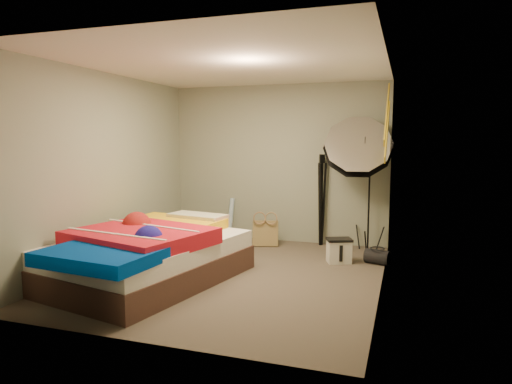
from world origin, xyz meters
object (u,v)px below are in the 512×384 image
at_px(wrapping_roll, 231,218).
at_px(duffel_bag, 377,257).
at_px(camera_tripod, 321,193).
at_px(camera_case, 339,251).
at_px(bed, 148,253).
at_px(tote_bag, 266,233).
at_px(photo_umbrella, 358,149).

distance_m(wrapping_roll, duffel_bag, 2.59).
bearing_deg(camera_tripod, duffel_bag, -43.21).
bearing_deg(camera_case, bed, -164.87).
height_order(tote_bag, photo_umbrella, photo_umbrella).
bearing_deg(bed, wrapping_roll, 88.71).
distance_m(wrapping_roll, bed, 2.46).
distance_m(tote_bag, camera_case, 1.37).
bearing_deg(duffel_bag, photo_umbrella, 135.41).
height_order(tote_bag, camera_case, tote_bag).
relative_size(duffel_bag, camera_tripod, 0.22).
distance_m(camera_case, camera_tripod, 1.22).
height_order(photo_umbrella, camera_tripod, photo_umbrella).
distance_m(duffel_bag, camera_tripod, 1.44).
xyz_separation_m(tote_bag, camera_tripod, (0.80, 0.32, 0.61)).
height_order(camera_case, bed, bed).
height_order(camera_case, photo_umbrella, photo_umbrella).
relative_size(duffel_bag, photo_umbrella, 0.15).
bearing_deg(wrapping_roll, tote_bag, -25.71).
height_order(tote_bag, camera_tripod, camera_tripod).
xyz_separation_m(camera_case, camera_tripod, (-0.42, 0.94, 0.66)).
bearing_deg(tote_bag, duffel_bag, -31.36).
xyz_separation_m(camera_case, bed, (-1.99, -1.50, 0.18)).
bearing_deg(camera_case, photo_umbrella, 56.03).
height_order(duffel_bag, bed, bed).
relative_size(wrapping_roll, photo_umbrella, 0.32).
xyz_separation_m(camera_case, photo_umbrella, (0.15, 0.69, 1.35)).
relative_size(tote_bag, camera_case, 1.30).
relative_size(wrapping_roll, camera_case, 2.22).
distance_m(tote_bag, wrapping_roll, 0.81).
height_order(bed, camera_tripod, camera_tripod).
xyz_separation_m(tote_bag, duffel_bag, (1.71, -0.53, -0.10)).
xyz_separation_m(duffel_bag, camera_tripod, (-0.91, 0.85, 0.71)).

